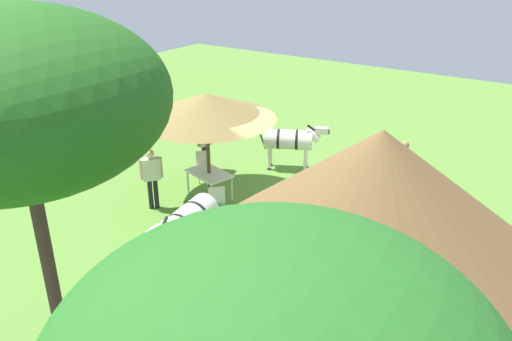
{
  "coord_description": "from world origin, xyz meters",
  "views": [
    {
      "loc": [
        -6.31,
        10.67,
        6.62
      ],
      "look_at": [
        0.72,
        0.2,
        1.0
      ],
      "focal_mm": 35.84,
      "sensor_mm": 36.0,
      "label": 1
    }
  ],
  "objects_px": {
    "thatched_hut": "(372,239)",
    "striped_lounge_chair": "(299,201)",
    "patio_chair_near_lawn": "(204,164)",
    "patio_chair_near_hut": "(216,198)",
    "patio_dining_table": "(209,176)",
    "zebra_toward_hut": "(384,189)",
    "guest_beside_umbrella": "(151,173)",
    "acacia_tree_far_lawn": "(16,100)",
    "guest_behind_table": "(205,140)",
    "shade_umbrella": "(206,106)",
    "standing_watcher": "(403,164)",
    "zebra_by_umbrella": "(185,225)",
    "zebra_nearest_camera": "(290,140)"
  },
  "relations": [
    {
      "from": "standing_watcher",
      "to": "zebra_nearest_camera",
      "type": "distance_m",
      "value": 3.6
    },
    {
      "from": "patio_dining_table",
      "to": "zebra_nearest_camera",
      "type": "xyz_separation_m",
      "value": [
        -0.88,
        -2.97,
        0.32
      ]
    },
    {
      "from": "patio_chair_near_hut",
      "to": "zebra_toward_hut",
      "type": "xyz_separation_m",
      "value": [
        -3.74,
        -2.07,
        0.46
      ]
    },
    {
      "from": "thatched_hut",
      "to": "zebra_nearest_camera",
      "type": "height_order",
      "value": "thatched_hut"
    },
    {
      "from": "patio_chair_near_lawn",
      "to": "guest_beside_umbrella",
      "type": "height_order",
      "value": "guest_beside_umbrella"
    },
    {
      "from": "standing_watcher",
      "to": "patio_chair_near_lawn",
      "type": "bearing_deg",
      "value": 78.63
    },
    {
      "from": "patio_dining_table",
      "to": "striped_lounge_chair",
      "type": "relative_size",
      "value": 1.51
    },
    {
      "from": "patio_chair_near_hut",
      "to": "acacia_tree_far_lawn",
      "type": "bearing_deg",
      "value": -120.45
    },
    {
      "from": "zebra_nearest_camera",
      "to": "thatched_hut",
      "type": "bearing_deg",
      "value": 13.34
    },
    {
      "from": "standing_watcher",
      "to": "striped_lounge_chair",
      "type": "xyz_separation_m",
      "value": [
        1.98,
        2.34,
        -0.75
      ]
    },
    {
      "from": "striped_lounge_chair",
      "to": "zebra_by_umbrella",
      "type": "distance_m",
      "value": 3.8
    },
    {
      "from": "guest_behind_table",
      "to": "striped_lounge_chair",
      "type": "distance_m",
      "value": 3.88
    },
    {
      "from": "patio_chair_near_hut",
      "to": "striped_lounge_chair",
      "type": "relative_size",
      "value": 0.93
    },
    {
      "from": "patio_dining_table",
      "to": "guest_beside_umbrella",
      "type": "distance_m",
      "value": 1.66
    },
    {
      "from": "guest_beside_umbrella",
      "to": "acacia_tree_far_lawn",
      "type": "relative_size",
      "value": 0.28
    },
    {
      "from": "zebra_by_umbrella",
      "to": "guest_behind_table",
      "type": "bearing_deg",
      "value": -63.87
    },
    {
      "from": "zebra_by_umbrella",
      "to": "standing_watcher",
      "type": "bearing_deg",
      "value": -123.19
    },
    {
      "from": "thatched_hut",
      "to": "guest_behind_table",
      "type": "height_order",
      "value": "thatched_hut"
    },
    {
      "from": "guest_beside_umbrella",
      "to": "thatched_hut",
      "type": "bearing_deg",
      "value": -66.39
    },
    {
      "from": "shade_umbrella",
      "to": "patio_chair_near_hut",
      "type": "height_order",
      "value": "shade_umbrella"
    },
    {
      "from": "patio_dining_table",
      "to": "patio_chair_near_hut",
      "type": "relative_size",
      "value": 1.62
    },
    {
      "from": "standing_watcher",
      "to": "shade_umbrella",
      "type": "bearing_deg",
      "value": 90.08
    },
    {
      "from": "thatched_hut",
      "to": "zebra_by_umbrella",
      "type": "relative_size",
      "value": 2.24
    },
    {
      "from": "patio_chair_near_lawn",
      "to": "patio_chair_near_hut",
      "type": "bearing_deg",
      "value": 90.3
    },
    {
      "from": "thatched_hut",
      "to": "shade_umbrella",
      "type": "distance_m",
      "value": 6.81
    },
    {
      "from": "patio_chair_near_hut",
      "to": "guest_beside_umbrella",
      "type": "distance_m",
      "value": 1.86
    },
    {
      "from": "shade_umbrella",
      "to": "zebra_by_umbrella",
      "type": "bearing_deg",
      "value": 120.05
    },
    {
      "from": "guest_behind_table",
      "to": "shade_umbrella",
      "type": "bearing_deg",
      "value": -127.97
    },
    {
      "from": "patio_dining_table",
      "to": "striped_lounge_chair",
      "type": "bearing_deg",
      "value": -164.27
    },
    {
      "from": "acacia_tree_far_lawn",
      "to": "patio_chair_near_hut",
      "type": "bearing_deg",
      "value": -73.01
    },
    {
      "from": "patio_chair_near_hut",
      "to": "standing_watcher",
      "type": "relative_size",
      "value": 0.54
    },
    {
      "from": "thatched_hut",
      "to": "striped_lounge_chair",
      "type": "bearing_deg",
      "value": -48.32
    },
    {
      "from": "guest_beside_umbrella",
      "to": "zebra_by_umbrella",
      "type": "height_order",
      "value": "guest_beside_umbrella"
    },
    {
      "from": "zebra_nearest_camera",
      "to": "shade_umbrella",
      "type": "bearing_deg",
      "value": -42.69
    },
    {
      "from": "thatched_hut",
      "to": "patio_dining_table",
      "type": "bearing_deg",
      "value": -28.22
    },
    {
      "from": "guest_beside_umbrella",
      "to": "zebra_toward_hut",
      "type": "height_order",
      "value": "guest_beside_umbrella"
    },
    {
      "from": "striped_lounge_chair",
      "to": "zebra_by_umbrella",
      "type": "height_order",
      "value": "zebra_by_umbrella"
    },
    {
      "from": "shade_umbrella",
      "to": "guest_behind_table",
      "type": "relative_size",
      "value": 2.19
    },
    {
      "from": "guest_beside_umbrella",
      "to": "zebra_by_umbrella",
      "type": "distance_m",
      "value": 2.95
    },
    {
      "from": "thatched_hut",
      "to": "guest_beside_umbrella",
      "type": "bearing_deg",
      "value": -14.97
    },
    {
      "from": "guest_beside_umbrella",
      "to": "zebra_by_umbrella",
      "type": "bearing_deg",
      "value": -82.84
    },
    {
      "from": "patio_chair_near_lawn",
      "to": "striped_lounge_chair",
      "type": "distance_m",
      "value": 3.37
    },
    {
      "from": "shade_umbrella",
      "to": "guest_behind_table",
      "type": "xyz_separation_m",
      "value": [
        1.24,
        -1.37,
        -1.63
      ]
    },
    {
      "from": "patio_chair_near_hut",
      "to": "zebra_toward_hut",
      "type": "height_order",
      "value": "zebra_toward_hut"
    },
    {
      "from": "thatched_hut",
      "to": "patio_dining_table",
      "type": "xyz_separation_m",
      "value": [
        5.99,
        -3.22,
        -1.64
      ]
    },
    {
      "from": "standing_watcher",
      "to": "zebra_by_umbrella",
      "type": "height_order",
      "value": "standing_watcher"
    },
    {
      "from": "guest_beside_umbrella",
      "to": "standing_watcher",
      "type": "distance_m",
      "value": 6.91
    },
    {
      "from": "striped_lounge_chair",
      "to": "guest_beside_umbrella",
      "type": "bearing_deg",
      "value": 0.53
    },
    {
      "from": "thatched_hut",
      "to": "shade_umbrella",
      "type": "xyz_separation_m",
      "value": [
        5.99,
        -3.22,
        0.39
      ]
    },
    {
      "from": "thatched_hut",
      "to": "patio_chair_near_hut",
      "type": "height_order",
      "value": "thatched_hut"
    }
  ]
}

